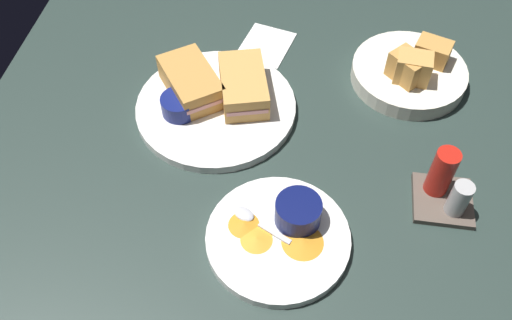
{
  "coord_description": "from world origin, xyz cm",
  "views": [
    {
      "loc": [
        59.54,
        2.64,
        71.09
      ],
      "look_at": [
        7.16,
        -5.03,
        3.0
      ],
      "focal_mm": 38.55,
      "sensor_mm": 36.0,
      "label": 1
    }
  ],
  "objects_px": {
    "sandwich_half_far": "(191,82)",
    "spoon_by_dark_ramekin": "(205,97)",
    "bread_basket_rear": "(410,71)",
    "sandwich_half_near": "(243,85)",
    "plate_sandwich_main": "(216,107)",
    "condiment_caddy": "(446,187)",
    "plate_chips_companion": "(277,238)",
    "ramekin_dark_sauce": "(179,105)",
    "ramekin_light_gravy": "(298,212)",
    "spoon_by_gravy_ramekin": "(251,219)"
  },
  "relations": [
    {
      "from": "ramekin_light_gravy",
      "to": "spoon_by_gravy_ramekin",
      "type": "xyz_separation_m",
      "value": [
        0.01,
        -0.07,
        -0.02
      ]
    },
    {
      "from": "spoon_by_dark_ramekin",
      "to": "plate_chips_companion",
      "type": "height_order",
      "value": "spoon_by_dark_ramekin"
    },
    {
      "from": "sandwich_half_near",
      "to": "spoon_by_gravy_ramekin",
      "type": "distance_m",
      "value": 0.26
    },
    {
      "from": "sandwich_half_far",
      "to": "condiment_caddy",
      "type": "xyz_separation_m",
      "value": [
        0.16,
        0.43,
        -0.01
      ]
    },
    {
      "from": "sandwich_half_near",
      "to": "bread_basket_rear",
      "type": "height_order",
      "value": "bread_basket_rear"
    },
    {
      "from": "plate_sandwich_main",
      "to": "plate_chips_companion",
      "type": "relative_size",
      "value": 1.32
    },
    {
      "from": "condiment_caddy",
      "to": "bread_basket_rear",
      "type": "bearing_deg",
      "value": -170.43
    },
    {
      "from": "plate_sandwich_main",
      "to": "plate_chips_companion",
      "type": "distance_m",
      "value": 0.28
    },
    {
      "from": "sandwich_half_near",
      "to": "ramekin_dark_sauce",
      "type": "relative_size",
      "value": 2.35
    },
    {
      "from": "spoon_by_dark_ramekin",
      "to": "plate_chips_companion",
      "type": "relative_size",
      "value": 0.38
    },
    {
      "from": "sandwich_half_near",
      "to": "spoon_by_dark_ramekin",
      "type": "height_order",
      "value": "sandwich_half_near"
    },
    {
      "from": "sandwich_half_near",
      "to": "ramekin_light_gravy",
      "type": "relative_size",
      "value": 2.15
    },
    {
      "from": "bread_basket_rear",
      "to": "plate_chips_companion",
      "type": "bearing_deg",
      "value": -28.22
    },
    {
      "from": "sandwich_half_far",
      "to": "spoon_by_dark_ramekin",
      "type": "relative_size",
      "value": 1.85
    },
    {
      "from": "plate_chips_companion",
      "to": "bread_basket_rear",
      "type": "distance_m",
      "value": 0.42
    },
    {
      "from": "ramekin_light_gravy",
      "to": "plate_chips_companion",
      "type": "bearing_deg",
      "value": -39.81
    },
    {
      "from": "ramekin_dark_sauce",
      "to": "spoon_by_dark_ramekin",
      "type": "relative_size",
      "value": 0.77
    },
    {
      "from": "ramekin_dark_sauce",
      "to": "ramekin_light_gravy",
      "type": "height_order",
      "value": "ramekin_light_gravy"
    },
    {
      "from": "spoon_by_dark_ramekin",
      "to": "spoon_by_gravy_ramekin",
      "type": "height_order",
      "value": "same"
    },
    {
      "from": "sandwich_half_far",
      "to": "spoon_by_dark_ramekin",
      "type": "bearing_deg",
      "value": 64.59
    },
    {
      "from": "sandwich_half_far",
      "to": "plate_chips_companion",
      "type": "bearing_deg",
      "value": 34.53
    },
    {
      "from": "condiment_caddy",
      "to": "spoon_by_gravy_ramekin",
      "type": "bearing_deg",
      "value": -72.73
    },
    {
      "from": "plate_sandwich_main",
      "to": "spoon_by_dark_ramekin",
      "type": "height_order",
      "value": "spoon_by_dark_ramekin"
    },
    {
      "from": "sandwich_half_far",
      "to": "sandwich_half_near",
      "type": "bearing_deg",
      "value": 93.24
    },
    {
      "from": "ramekin_light_gravy",
      "to": "sandwich_half_near",
      "type": "bearing_deg",
      "value": -153.72
    },
    {
      "from": "ramekin_light_gravy",
      "to": "bread_basket_rear",
      "type": "height_order",
      "value": "bread_basket_rear"
    },
    {
      "from": "bread_basket_rear",
      "to": "spoon_by_gravy_ramekin",
      "type": "bearing_deg",
      "value": -34.49
    },
    {
      "from": "spoon_by_dark_ramekin",
      "to": "plate_sandwich_main",
      "type": "bearing_deg",
      "value": 61.62
    },
    {
      "from": "plate_chips_companion",
      "to": "spoon_by_gravy_ramekin",
      "type": "xyz_separation_m",
      "value": [
        -0.02,
        -0.04,
        0.01
      ]
    },
    {
      "from": "plate_sandwich_main",
      "to": "plate_chips_companion",
      "type": "height_order",
      "value": "same"
    },
    {
      "from": "sandwich_half_near",
      "to": "ramekin_dark_sauce",
      "type": "distance_m",
      "value": 0.12
    },
    {
      "from": "ramekin_dark_sauce",
      "to": "plate_chips_companion",
      "type": "bearing_deg",
      "value": 41.65
    },
    {
      "from": "plate_sandwich_main",
      "to": "spoon_by_gravy_ramekin",
      "type": "distance_m",
      "value": 0.24
    },
    {
      "from": "sandwich_half_near",
      "to": "plate_chips_companion",
      "type": "distance_m",
      "value": 0.29
    },
    {
      "from": "spoon_by_dark_ramekin",
      "to": "condiment_caddy",
      "type": "bearing_deg",
      "value": 69.85
    },
    {
      "from": "ramekin_dark_sauce",
      "to": "bread_basket_rear",
      "type": "height_order",
      "value": "bread_basket_rear"
    },
    {
      "from": "sandwich_half_far",
      "to": "ramekin_light_gravy",
      "type": "distance_m",
      "value": 0.32
    },
    {
      "from": "spoon_by_dark_ramekin",
      "to": "ramekin_light_gravy",
      "type": "xyz_separation_m",
      "value": [
        0.22,
        0.18,
        0.02
      ]
    },
    {
      "from": "sandwich_half_far",
      "to": "ramekin_dark_sauce",
      "type": "distance_m",
      "value": 0.05
    },
    {
      "from": "spoon_by_dark_ramekin",
      "to": "spoon_by_gravy_ramekin",
      "type": "xyz_separation_m",
      "value": [
        0.23,
        0.12,
        0.0
      ]
    },
    {
      "from": "plate_sandwich_main",
      "to": "sandwich_half_near",
      "type": "height_order",
      "value": "sandwich_half_near"
    },
    {
      "from": "bread_basket_rear",
      "to": "condiment_caddy",
      "type": "xyz_separation_m",
      "value": [
        0.26,
        0.04,
        0.01
      ]
    },
    {
      "from": "spoon_by_dark_ramekin",
      "to": "bread_basket_rear",
      "type": "relative_size",
      "value": 0.39
    },
    {
      "from": "ramekin_light_gravy",
      "to": "bread_basket_rear",
      "type": "relative_size",
      "value": 0.33
    },
    {
      "from": "sandwich_half_near",
      "to": "spoon_by_gravy_ramekin",
      "type": "xyz_separation_m",
      "value": [
        0.25,
        0.05,
        -0.02
      ]
    },
    {
      "from": "spoon_by_dark_ramekin",
      "to": "bread_basket_rear",
      "type": "bearing_deg",
      "value": 107.6
    },
    {
      "from": "plate_sandwich_main",
      "to": "sandwich_half_far",
      "type": "xyz_separation_m",
      "value": [
        -0.02,
        -0.05,
        0.03
      ]
    },
    {
      "from": "ramekin_light_gravy",
      "to": "bread_basket_rear",
      "type": "xyz_separation_m",
      "value": [
        -0.34,
        0.17,
        -0.01
      ]
    },
    {
      "from": "plate_sandwich_main",
      "to": "plate_chips_companion",
      "type": "bearing_deg",
      "value": 29.32
    },
    {
      "from": "bread_basket_rear",
      "to": "sandwich_half_near",
      "type": "bearing_deg",
      "value": -71.83
    }
  ]
}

